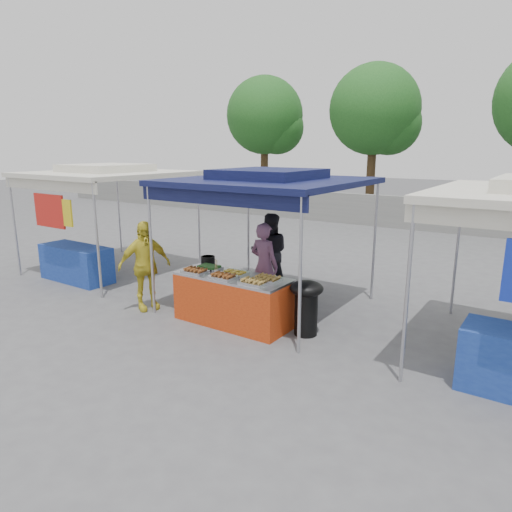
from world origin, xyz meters
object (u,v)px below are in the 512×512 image
Objects in this scene: wok_burner at (306,303)px; helper_man at (270,253)px; vendor_woman at (264,265)px; vendor_table at (233,300)px; cooking_pot at (208,260)px; customer_person at (145,266)px.

wok_burner is 2.40m from helper_man.
helper_man reaches higher than vendor_woman.
vendor_table is 1.24× the size of vendor_woman.
wok_burner is at bearing 12.11° from vendor_table.
vendor_woman is at bearing 37.81° from cooking_pot.
vendor_woman is (-0.02, 1.00, 0.38)m from vendor_table.
wok_burner is 0.56× the size of vendor_woman.
customer_person is (-1.30, -2.23, 0.01)m from helper_man.
vendor_table is 7.75× the size of cooking_pot.
cooking_pot is 0.29× the size of wok_burner.
customer_person is at bearing -154.26° from wok_burner.
vendor_table is 1.29m from wok_burner.
cooking_pot is at bearing -29.29° from customer_person.
helper_man is 2.58m from customer_person.
customer_person is at bearing -169.53° from vendor_table.
vendor_woman is at bearing -28.55° from customer_person.
cooking_pot is 1.05m from vendor_woman.
vendor_table is at bearing 94.61° from vendor_woman.
helper_man is (-0.48, 1.91, 0.40)m from vendor_table.
cooking_pot is at bearing -167.84° from wok_burner.
helper_man is at bearing -5.72° from customer_person.
customer_person reaches higher than helper_man.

